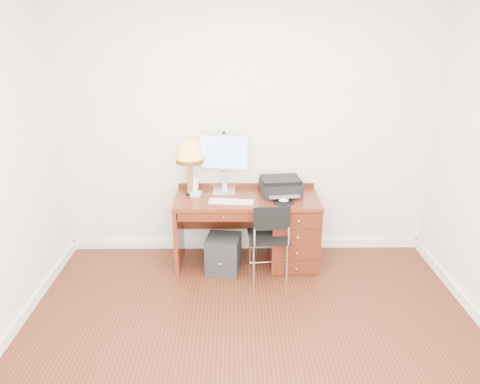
{
  "coord_description": "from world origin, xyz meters",
  "views": [
    {
      "loc": [
        -0.13,
        -3.18,
        2.45
      ],
      "look_at": [
        -0.08,
        1.2,
        0.88
      ],
      "focal_mm": 35.0,
      "sensor_mm": 36.0,
      "label": 1
    }
  ],
  "objects_px": {
    "printer": "(280,186)",
    "chair": "(269,233)",
    "equipment_box": "(223,254)",
    "leg_lamp": "(190,155)",
    "phone": "(196,190)",
    "monitor": "(224,155)",
    "desk": "(277,227)"
  },
  "relations": [
    {
      "from": "phone",
      "to": "equipment_box",
      "type": "height_order",
      "value": "phone"
    },
    {
      "from": "printer",
      "to": "phone",
      "type": "height_order",
      "value": "phone"
    },
    {
      "from": "printer",
      "to": "chair",
      "type": "distance_m",
      "value": 0.58
    },
    {
      "from": "monitor",
      "to": "chair",
      "type": "bearing_deg",
      "value": -42.73
    },
    {
      "from": "leg_lamp",
      "to": "chair",
      "type": "distance_m",
      "value": 1.15
    },
    {
      "from": "phone",
      "to": "chair",
      "type": "distance_m",
      "value": 0.91
    },
    {
      "from": "desk",
      "to": "chair",
      "type": "bearing_deg",
      "value": -107.2
    },
    {
      "from": "desk",
      "to": "leg_lamp",
      "type": "relative_size",
      "value": 2.53
    },
    {
      "from": "desk",
      "to": "equipment_box",
      "type": "xyz_separation_m",
      "value": [
        -0.57,
        -0.21,
        -0.22
      ]
    },
    {
      "from": "monitor",
      "to": "leg_lamp",
      "type": "bearing_deg",
      "value": -150.07
    },
    {
      "from": "equipment_box",
      "to": "chair",
      "type": "bearing_deg",
      "value": -10.44
    },
    {
      "from": "monitor",
      "to": "phone",
      "type": "height_order",
      "value": "monitor"
    },
    {
      "from": "desk",
      "to": "leg_lamp",
      "type": "distance_m",
      "value": 1.2
    },
    {
      "from": "monitor",
      "to": "equipment_box",
      "type": "height_order",
      "value": "monitor"
    },
    {
      "from": "chair",
      "to": "phone",
      "type": "bearing_deg",
      "value": 146.04
    },
    {
      "from": "desk",
      "to": "equipment_box",
      "type": "distance_m",
      "value": 0.65
    },
    {
      "from": "leg_lamp",
      "to": "phone",
      "type": "bearing_deg",
      "value": -38.15
    },
    {
      "from": "leg_lamp",
      "to": "equipment_box",
      "type": "height_order",
      "value": "leg_lamp"
    },
    {
      "from": "printer",
      "to": "chair",
      "type": "bearing_deg",
      "value": -115.04
    },
    {
      "from": "chair",
      "to": "desk",
      "type": "bearing_deg",
      "value": 68.41
    },
    {
      "from": "monitor",
      "to": "phone",
      "type": "relative_size",
      "value": 3.04
    },
    {
      "from": "leg_lamp",
      "to": "chair",
      "type": "relative_size",
      "value": 0.71
    },
    {
      "from": "phone",
      "to": "printer",
      "type": "bearing_deg",
      "value": 14.68
    },
    {
      "from": "printer",
      "to": "phone",
      "type": "bearing_deg",
      "value": 174.47
    },
    {
      "from": "leg_lamp",
      "to": "equipment_box",
      "type": "relative_size",
      "value": 1.52
    },
    {
      "from": "desk",
      "to": "monitor",
      "type": "height_order",
      "value": "monitor"
    },
    {
      "from": "monitor",
      "to": "leg_lamp",
      "type": "height_order",
      "value": "monitor"
    },
    {
      "from": "chair",
      "to": "equipment_box",
      "type": "height_order",
      "value": "chair"
    },
    {
      "from": "monitor",
      "to": "printer",
      "type": "bearing_deg",
      "value": -3.98
    },
    {
      "from": "phone",
      "to": "equipment_box",
      "type": "xyz_separation_m",
      "value": [
        0.29,
        -0.26,
        -0.62
      ]
    },
    {
      "from": "leg_lamp",
      "to": "chair",
      "type": "xyz_separation_m",
      "value": [
        0.8,
        -0.47,
        -0.68
      ]
    },
    {
      "from": "desk",
      "to": "equipment_box",
      "type": "bearing_deg",
      "value": -160.18
    }
  ]
}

